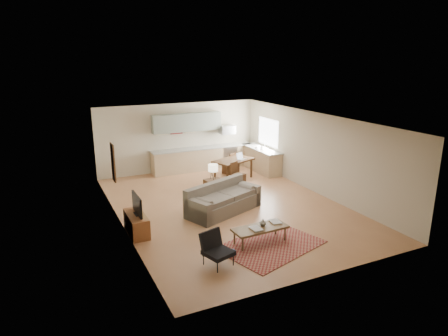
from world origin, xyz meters
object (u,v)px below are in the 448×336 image
coffee_table (260,235)px  console_table (213,189)px  sofa (224,198)px  tv_credenza (137,224)px  armchair (218,250)px  dining_table (233,169)px

coffee_table → console_table: bearing=83.5°
sofa → tv_credenza: 2.72m
armchair → console_table: bearing=50.6°
sofa → tv_credenza: size_ratio=2.14×
armchair → console_table: 4.33m
coffee_table → armchair: 1.50m
coffee_table → console_table: (0.26, 3.45, 0.11)m
armchair → console_table: (1.65, 4.00, -0.05)m
sofa → coffee_table: size_ratio=1.75×
coffee_table → dining_table: bearing=68.3°
tv_credenza → console_table: 3.30m
armchair → coffee_table: bearing=4.7°
sofa → armchair: size_ratio=3.28×
coffee_table → armchair: bearing=-160.4°
coffee_table → tv_credenza: 3.22m
armchair → sofa: bearing=45.5°
coffee_table → armchair: armchair is taller
sofa → armchair: 3.14m
sofa → coffee_table: 2.24m
console_table → armchair: bearing=-118.7°
sofa → coffee_table: sofa is taller
sofa → tv_credenza: (-2.69, -0.37, -0.16)m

